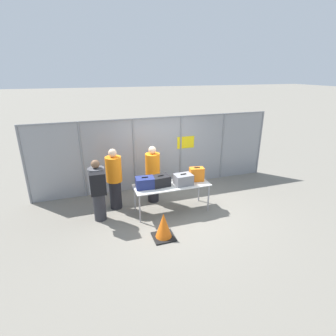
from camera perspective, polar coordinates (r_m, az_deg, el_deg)
ground_plane at (r=7.48m, az=1.75°, el=-9.03°), size 120.00×120.00×0.00m
fence_section at (r=8.52m, az=-2.15°, el=3.60°), size 7.91×0.07×2.33m
inspection_table at (r=7.09m, az=0.82°, el=-4.07°), size 2.05×0.74×0.79m
suitcase_navy at (r=6.86m, az=-5.03°, el=-3.21°), size 0.50×0.39×0.31m
suitcase_black at (r=6.95m, az=-1.60°, el=-2.82°), size 0.50×0.38×0.30m
suitcase_grey at (r=7.04m, az=3.34°, el=-2.50°), size 0.49×0.38×0.31m
suitcase_orange at (r=7.30m, az=6.26°, el=-1.36°), size 0.42×0.30×0.40m
traveler_hooded at (r=6.79m, az=-15.01°, el=-4.38°), size 0.41×0.63×1.65m
security_worker_near at (r=7.60m, az=-3.32°, el=-1.23°), size 0.42×0.42×1.70m
security_worker_far at (r=7.33m, az=-11.60°, el=-2.24°), size 0.43×0.43×1.74m
utility_trailer at (r=10.93m, az=4.54°, el=2.92°), size 4.24×2.22×0.68m
traffic_cone at (r=6.20m, az=-0.97°, el=-12.62°), size 0.50×0.50×0.63m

